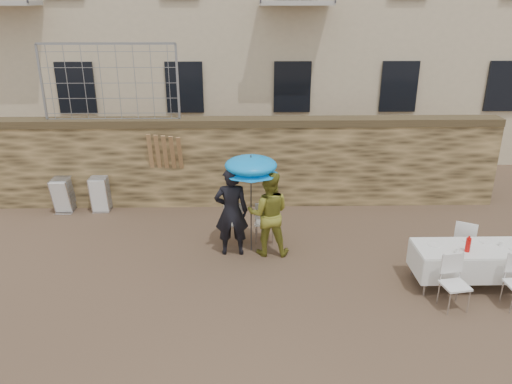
{
  "coord_description": "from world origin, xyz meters",
  "views": [
    {
      "loc": [
        0.21,
        -6.98,
        4.99
      ],
      "look_at": [
        0.4,
        2.2,
        1.4
      ],
      "focal_mm": 35.0,
      "sensor_mm": 36.0,
      "label": 1
    }
  ],
  "objects_px": {
    "couple_chair_left": "(232,221)",
    "table_chair_front_left": "(455,284)",
    "umbrella": "(251,168)",
    "chair_stack_right": "(102,192)",
    "chair_stack_left": "(66,192)",
    "woman_dress": "(268,213)",
    "table_chair_back": "(465,242)",
    "couple_chair_right": "(265,221)",
    "soda_bottle": "(468,245)",
    "banquet_table": "(474,250)",
    "man_suit": "(231,212)"
  },
  "relations": [
    {
      "from": "woman_dress",
      "to": "soda_bottle",
      "type": "xyz_separation_m",
      "value": [
        3.48,
        -1.47,
        0.01
      ]
    },
    {
      "from": "soda_bottle",
      "to": "couple_chair_right",
      "type": "bearing_deg",
      "value": 150.22
    },
    {
      "from": "woman_dress",
      "to": "couple_chair_right",
      "type": "bearing_deg",
      "value": -81.81
    },
    {
      "from": "couple_chair_right",
      "to": "woman_dress",
      "type": "bearing_deg",
      "value": 100.27
    },
    {
      "from": "umbrella",
      "to": "chair_stack_right",
      "type": "bearing_deg",
      "value": 147.89
    },
    {
      "from": "couple_chair_right",
      "to": "chair_stack_right",
      "type": "bearing_deg",
      "value": -20.02
    },
    {
      "from": "table_chair_front_left",
      "to": "chair_stack_left",
      "type": "xyz_separation_m",
      "value": [
        -8.04,
        4.5,
        -0.02
      ]
    },
    {
      "from": "soda_bottle",
      "to": "table_chair_front_left",
      "type": "bearing_deg",
      "value": -123.69
    },
    {
      "from": "woman_dress",
      "to": "umbrella",
      "type": "distance_m",
      "value": 1.0
    },
    {
      "from": "couple_chair_left",
      "to": "man_suit",
      "type": "bearing_deg",
      "value": 81.65
    },
    {
      "from": "soda_bottle",
      "to": "table_chair_front_left",
      "type": "distance_m",
      "value": 0.84
    },
    {
      "from": "umbrella",
      "to": "banquet_table",
      "type": "bearing_deg",
      "value": -19.4
    },
    {
      "from": "man_suit",
      "to": "umbrella",
      "type": "height_order",
      "value": "umbrella"
    },
    {
      "from": "soda_bottle",
      "to": "chair_stack_right",
      "type": "distance_m",
      "value": 8.5
    },
    {
      "from": "banquet_table",
      "to": "table_chair_back",
      "type": "bearing_deg",
      "value": 75.96
    },
    {
      "from": "woman_dress",
      "to": "couple_chair_left",
      "type": "relative_size",
      "value": 1.87
    },
    {
      "from": "table_chair_front_left",
      "to": "chair_stack_right",
      "type": "distance_m",
      "value": 8.43
    },
    {
      "from": "couple_chair_right",
      "to": "table_chair_back",
      "type": "distance_m",
      "value": 4.07
    },
    {
      "from": "soda_bottle",
      "to": "table_chair_front_left",
      "type": "height_order",
      "value": "soda_bottle"
    },
    {
      "from": "umbrella",
      "to": "table_chair_back",
      "type": "height_order",
      "value": "umbrella"
    },
    {
      "from": "umbrella",
      "to": "man_suit",
      "type": "bearing_deg",
      "value": -165.96
    },
    {
      "from": "man_suit",
      "to": "banquet_table",
      "type": "xyz_separation_m",
      "value": [
        4.43,
        -1.32,
        -0.21
      ]
    },
    {
      "from": "umbrella",
      "to": "banquet_table",
      "type": "relative_size",
      "value": 0.93
    },
    {
      "from": "table_chair_back",
      "to": "chair_stack_left",
      "type": "height_order",
      "value": "table_chair_back"
    },
    {
      "from": "table_chair_back",
      "to": "chair_stack_left",
      "type": "relative_size",
      "value": 1.04
    },
    {
      "from": "soda_bottle",
      "to": "table_chair_front_left",
      "type": "relative_size",
      "value": 0.27
    },
    {
      "from": "woman_dress",
      "to": "chair_stack_right",
      "type": "height_order",
      "value": "woman_dress"
    },
    {
      "from": "banquet_table",
      "to": "soda_bottle",
      "type": "bearing_deg",
      "value": -143.13
    },
    {
      "from": "couple_chair_left",
      "to": "couple_chair_right",
      "type": "height_order",
      "value": "same"
    },
    {
      "from": "couple_chair_right",
      "to": "table_chair_back",
      "type": "height_order",
      "value": "same"
    },
    {
      "from": "woman_dress",
      "to": "table_chair_back",
      "type": "xyz_separation_m",
      "value": [
        3.88,
        -0.52,
        -0.42
      ]
    },
    {
      "from": "soda_bottle",
      "to": "table_chair_back",
      "type": "height_order",
      "value": "soda_bottle"
    },
    {
      "from": "couple_chair_left",
      "to": "table_chair_front_left",
      "type": "distance_m",
      "value": 4.64
    },
    {
      "from": "couple_chair_left",
      "to": "table_chair_back",
      "type": "bearing_deg",
      "value": 158.65
    },
    {
      "from": "man_suit",
      "to": "couple_chair_right",
      "type": "distance_m",
      "value": 1.0
    },
    {
      "from": "chair_stack_left",
      "to": "table_chair_front_left",
      "type": "bearing_deg",
      "value": -29.23
    },
    {
      "from": "couple_chair_right",
      "to": "table_chair_front_left",
      "type": "distance_m",
      "value": 4.08
    },
    {
      "from": "couple_chair_right",
      "to": "table_chair_back",
      "type": "relative_size",
      "value": 1.0
    },
    {
      "from": "umbrella",
      "to": "banquet_table",
      "type": "distance_m",
      "value": 4.41
    },
    {
      "from": "man_suit",
      "to": "chair_stack_right",
      "type": "distance_m",
      "value": 4.13
    },
    {
      "from": "soda_bottle",
      "to": "woman_dress",
      "type": "bearing_deg",
      "value": 157.1
    },
    {
      "from": "soda_bottle",
      "to": "chair_stack_right",
      "type": "relative_size",
      "value": 0.28
    },
    {
      "from": "couple_chair_left",
      "to": "table_chair_front_left",
      "type": "relative_size",
      "value": 1.0
    },
    {
      "from": "table_chair_back",
      "to": "table_chair_front_left",
      "type": "bearing_deg",
      "value": 91.81
    },
    {
      "from": "woman_dress",
      "to": "soda_bottle",
      "type": "distance_m",
      "value": 3.77
    },
    {
      "from": "couple_chair_left",
      "to": "chair_stack_right",
      "type": "xyz_separation_m",
      "value": [
        -3.31,
        1.88,
        -0.02
      ]
    },
    {
      "from": "table_chair_front_left",
      "to": "table_chair_back",
      "type": "distance_m",
      "value": 1.74
    },
    {
      "from": "umbrella",
      "to": "chair_stack_right",
      "type": "height_order",
      "value": "umbrella"
    },
    {
      "from": "chair_stack_right",
      "to": "table_chair_front_left",
      "type": "bearing_deg",
      "value": -32.22
    },
    {
      "from": "couple_chair_right",
      "to": "table_chair_front_left",
      "type": "bearing_deg",
      "value": 145.13
    }
  ]
}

